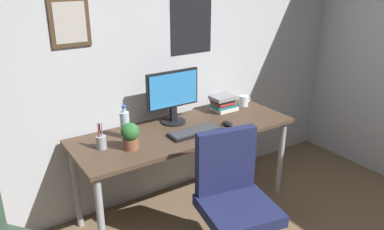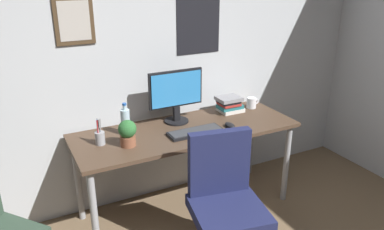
{
  "view_description": "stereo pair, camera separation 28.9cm",
  "coord_description": "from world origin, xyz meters",
  "px_view_note": "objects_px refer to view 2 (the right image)",
  "views": [
    {
      "loc": [
        -1.31,
        -0.61,
        1.94
      ],
      "look_at": [
        0.17,
        1.64,
        0.89
      ],
      "focal_mm": 35.85,
      "sensor_mm": 36.0,
      "label": 1
    },
    {
      "loc": [
        -1.06,
        -0.76,
        1.94
      ],
      "look_at": [
        0.17,
        1.64,
        0.89
      ],
      "focal_mm": 35.85,
      "sensor_mm": 36.0,
      "label": 2
    }
  ],
  "objects_px": {
    "monitor": "(176,94)",
    "potted_plant": "(127,132)",
    "book_stack_left": "(230,104)",
    "keyboard": "(195,132)",
    "office_chair": "(225,197)",
    "pen_cup": "(100,137)",
    "computer_mouse": "(230,125)",
    "coffee_mug_near": "(252,103)",
    "water_bottle": "(125,121)"
  },
  "relations": [
    {
      "from": "potted_plant",
      "to": "office_chair",
      "type": "bearing_deg",
      "value": -53.14
    },
    {
      "from": "office_chair",
      "to": "book_stack_left",
      "type": "height_order",
      "value": "office_chair"
    },
    {
      "from": "computer_mouse",
      "to": "potted_plant",
      "type": "relative_size",
      "value": 0.56
    },
    {
      "from": "coffee_mug_near",
      "to": "monitor",
      "type": "bearing_deg",
      "value": 179.54
    },
    {
      "from": "monitor",
      "to": "computer_mouse",
      "type": "relative_size",
      "value": 4.18
    },
    {
      "from": "monitor",
      "to": "potted_plant",
      "type": "bearing_deg",
      "value": -152.92
    },
    {
      "from": "monitor",
      "to": "book_stack_left",
      "type": "bearing_deg",
      "value": -0.6
    },
    {
      "from": "office_chair",
      "to": "pen_cup",
      "type": "bearing_deg",
      "value": 131.11
    },
    {
      "from": "office_chair",
      "to": "potted_plant",
      "type": "height_order",
      "value": "office_chair"
    },
    {
      "from": "keyboard",
      "to": "computer_mouse",
      "type": "bearing_deg",
      "value": -3.86
    },
    {
      "from": "office_chair",
      "to": "keyboard",
      "type": "height_order",
      "value": "office_chair"
    },
    {
      "from": "monitor",
      "to": "book_stack_left",
      "type": "xyz_separation_m",
      "value": [
        0.51,
        -0.01,
        -0.17
      ]
    },
    {
      "from": "monitor",
      "to": "keyboard",
      "type": "height_order",
      "value": "monitor"
    },
    {
      "from": "monitor",
      "to": "potted_plant",
      "type": "relative_size",
      "value": 2.36
    },
    {
      "from": "office_chair",
      "to": "book_stack_left",
      "type": "bearing_deg",
      "value": 56.49
    },
    {
      "from": "monitor",
      "to": "computer_mouse",
      "type": "xyz_separation_m",
      "value": [
        0.33,
        -0.3,
        -0.22
      ]
    },
    {
      "from": "computer_mouse",
      "to": "water_bottle",
      "type": "height_order",
      "value": "water_bottle"
    },
    {
      "from": "keyboard",
      "to": "book_stack_left",
      "type": "distance_m",
      "value": 0.56
    },
    {
      "from": "monitor",
      "to": "computer_mouse",
      "type": "height_order",
      "value": "monitor"
    },
    {
      "from": "keyboard",
      "to": "pen_cup",
      "type": "bearing_deg",
      "value": 168.72
    },
    {
      "from": "office_chair",
      "to": "coffee_mug_near",
      "type": "bearing_deg",
      "value": 46.74
    },
    {
      "from": "book_stack_left",
      "to": "coffee_mug_near",
      "type": "bearing_deg",
      "value": -0.16
    },
    {
      "from": "office_chair",
      "to": "keyboard",
      "type": "distance_m",
      "value": 0.62
    },
    {
      "from": "potted_plant",
      "to": "pen_cup",
      "type": "bearing_deg",
      "value": 146.81
    },
    {
      "from": "book_stack_left",
      "to": "monitor",
      "type": "bearing_deg",
      "value": 179.4
    },
    {
      "from": "keyboard",
      "to": "potted_plant",
      "type": "distance_m",
      "value": 0.54
    },
    {
      "from": "pen_cup",
      "to": "coffee_mug_near",
      "type": "bearing_deg",
      "value": 5.49
    },
    {
      "from": "monitor",
      "to": "potted_plant",
      "type": "distance_m",
      "value": 0.58
    },
    {
      "from": "book_stack_left",
      "to": "office_chair",
      "type": "bearing_deg",
      "value": -123.51
    },
    {
      "from": "computer_mouse",
      "to": "pen_cup",
      "type": "height_order",
      "value": "pen_cup"
    },
    {
      "from": "potted_plant",
      "to": "keyboard",
      "type": "bearing_deg",
      "value": -2.94
    },
    {
      "from": "pen_cup",
      "to": "book_stack_left",
      "type": "distance_m",
      "value": 1.19
    },
    {
      "from": "monitor",
      "to": "coffee_mug_near",
      "type": "relative_size",
      "value": 3.69
    },
    {
      "from": "office_chair",
      "to": "computer_mouse",
      "type": "relative_size",
      "value": 8.64
    },
    {
      "from": "office_chair",
      "to": "monitor",
      "type": "xyz_separation_m",
      "value": [
        0.05,
        0.85,
        0.46
      ]
    },
    {
      "from": "monitor",
      "to": "pen_cup",
      "type": "relative_size",
      "value": 2.3
    },
    {
      "from": "pen_cup",
      "to": "office_chair",
      "type": "bearing_deg",
      "value": -48.89
    },
    {
      "from": "coffee_mug_near",
      "to": "book_stack_left",
      "type": "height_order",
      "value": "book_stack_left"
    },
    {
      "from": "office_chair",
      "to": "water_bottle",
      "type": "bearing_deg",
      "value": 116.66
    },
    {
      "from": "computer_mouse",
      "to": "potted_plant",
      "type": "bearing_deg",
      "value": 176.73
    },
    {
      "from": "coffee_mug_near",
      "to": "potted_plant",
      "type": "height_order",
      "value": "potted_plant"
    },
    {
      "from": "computer_mouse",
      "to": "potted_plant",
      "type": "xyz_separation_m",
      "value": [
        -0.83,
        0.05,
        0.09
      ]
    },
    {
      "from": "monitor",
      "to": "potted_plant",
      "type": "xyz_separation_m",
      "value": [
        -0.5,
        -0.26,
        -0.13
      ]
    },
    {
      "from": "potted_plant",
      "to": "book_stack_left",
      "type": "relative_size",
      "value": 0.84
    },
    {
      "from": "book_stack_left",
      "to": "keyboard",
      "type": "bearing_deg",
      "value": -150.18
    },
    {
      "from": "computer_mouse",
      "to": "pen_cup",
      "type": "xyz_separation_m",
      "value": [
        -1.0,
        0.16,
        0.04
      ]
    },
    {
      "from": "office_chair",
      "to": "pen_cup",
      "type": "xyz_separation_m",
      "value": [
        -0.62,
        0.71,
        0.27
      ]
    },
    {
      "from": "water_bottle",
      "to": "keyboard",
      "type": "bearing_deg",
      "value": -25.14
    },
    {
      "from": "coffee_mug_near",
      "to": "keyboard",
      "type": "bearing_deg",
      "value": -158.99
    },
    {
      "from": "keyboard",
      "to": "computer_mouse",
      "type": "xyz_separation_m",
      "value": [
        0.3,
        -0.02,
        0.01
      ]
    }
  ]
}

